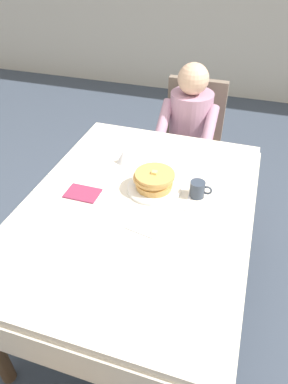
{
  "coord_description": "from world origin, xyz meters",
  "views": [
    {
      "loc": [
        0.44,
        -1.26,
        1.85
      ],
      "look_at": [
        0.02,
        0.04,
        0.79
      ],
      "focal_mm": 32.93,
      "sensor_mm": 36.0,
      "label": 1
    }
  ],
  "objects_px": {
    "chair_diner": "(192,134)",
    "fork_left_of_plate": "(119,184)",
    "dining_table_main": "(137,218)",
    "knife_right_of_plate": "(189,198)",
    "spoon_near_edge": "(139,232)",
    "plate_breakfast": "(154,188)",
    "cup_coffee": "(198,189)",
    "breakfast_stack": "(154,180)",
    "syrup_pitcher": "(123,157)",
    "diner_person": "(189,127)"
  },
  "relations": [
    {
      "from": "knife_right_of_plate",
      "to": "spoon_near_edge",
      "type": "distance_m",
      "value": 0.35
    },
    {
      "from": "knife_right_of_plate",
      "to": "breakfast_stack",
      "type": "bearing_deg",
      "value": 80.78
    },
    {
      "from": "chair_diner",
      "to": "plate_breakfast",
      "type": "relative_size",
      "value": 3.32
    },
    {
      "from": "syrup_pitcher",
      "to": "plate_breakfast",
      "type": "bearing_deg",
      "value": -38.7
    },
    {
      "from": "syrup_pitcher",
      "to": "chair_diner",
      "type": "bearing_deg",
      "value": 73.73
    },
    {
      "from": "dining_table_main",
      "to": "chair_diner",
      "type": "xyz_separation_m",
      "value": [
        0.05,
        1.17,
        -0.12
      ]
    },
    {
      "from": "plate_breakfast",
      "to": "breakfast_stack",
      "type": "distance_m",
      "value": 0.05
    },
    {
      "from": "chair_diner",
      "to": "cup_coffee",
      "type": "relative_size",
      "value": 8.23
    },
    {
      "from": "dining_table_main",
      "to": "diner_person",
      "type": "relative_size",
      "value": 1.36
    },
    {
      "from": "chair_diner",
      "to": "breakfast_stack",
      "type": "xyz_separation_m",
      "value": [
        -0.0,
        -1.03,
        0.27
      ]
    },
    {
      "from": "diner_person",
      "to": "knife_right_of_plate",
      "type": "height_order",
      "value": "diner_person"
    },
    {
      "from": "chair_diner",
      "to": "syrup_pitcher",
      "type": "relative_size",
      "value": 11.62
    },
    {
      "from": "chair_diner",
      "to": "fork_left_of_plate",
      "type": "distance_m",
      "value": 1.09
    },
    {
      "from": "spoon_near_edge",
      "to": "syrup_pitcher",
      "type": "bearing_deg",
      "value": 128.25
    },
    {
      "from": "diner_person",
      "to": "syrup_pitcher",
      "type": "bearing_deg",
      "value": 70.27
    },
    {
      "from": "diner_person",
      "to": "plate_breakfast",
      "type": "bearing_deg",
      "value": 89.84
    },
    {
      "from": "diner_person",
      "to": "cup_coffee",
      "type": "relative_size",
      "value": 9.91
    },
    {
      "from": "knife_right_of_plate",
      "to": "spoon_near_edge",
      "type": "relative_size",
      "value": 1.33
    },
    {
      "from": "diner_person",
      "to": "fork_left_of_plate",
      "type": "distance_m",
      "value": 0.92
    },
    {
      "from": "dining_table_main",
      "to": "spoon_near_edge",
      "type": "distance_m",
      "value": 0.22
    },
    {
      "from": "diner_person",
      "to": "spoon_near_edge",
      "type": "distance_m",
      "value": 1.2
    },
    {
      "from": "knife_right_of_plate",
      "to": "cup_coffee",
      "type": "bearing_deg",
      "value": -47.47
    },
    {
      "from": "chair_diner",
      "to": "syrup_pitcher",
      "type": "xyz_separation_m",
      "value": [
        -0.24,
        -0.84,
        0.25
      ]
    },
    {
      "from": "spoon_near_edge",
      "to": "plate_breakfast",
      "type": "bearing_deg",
      "value": 105.41
    },
    {
      "from": "dining_table_main",
      "to": "plate_breakfast",
      "type": "xyz_separation_m",
      "value": [
        0.05,
        0.14,
        0.1
      ]
    },
    {
      "from": "syrup_pitcher",
      "to": "fork_left_of_plate",
      "type": "bearing_deg",
      "value": -76.5
    },
    {
      "from": "syrup_pitcher",
      "to": "fork_left_of_plate",
      "type": "distance_m",
      "value": 0.22
    },
    {
      "from": "dining_table_main",
      "to": "spoon_near_edge",
      "type": "height_order",
      "value": "spoon_near_edge"
    },
    {
      "from": "spoon_near_edge",
      "to": "dining_table_main",
      "type": "bearing_deg",
      "value": 122.37
    },
    {
      "from": "dining_table_main",
      "to": "knife_right_of_plate",
      "type": "distance_m",
      "value": 0.28
    },
    {
      "from": "breakfast_stack",
      "to": "knife_right_of_plate",
      "type": "relative_size",
      "value": 1.05
    },
    {
      "from": "chair_diner",
      "to": "fork_left_of_plate",
      "type": "xyz_separation_m",
      "value": [
        -0.19,
        -1.05,
        0.21
      ]
    },
    {
      "from": "dining_table_main",
      "to": "plate_breakfast",
      "type": "distance_m",
      "value": 0.18
    },
    {
      "from": "chair_diner",
      "to": "breakfast_stack",
      "type": "relative_size",
      "value": 4.43
    },
    {
      "from": "diner_person",
      "to": "syrup_pitcher",
      "type": "relative_size",
      "value": 14.0
    },
    {
      "from": "plate_breakfast",
      "to": "syrup_pitcher",
      "type": "relative_size",
      "value": 3.5
    },
    {
      "from": "diner_person",
      "to": "spoon_near_edge",
      "type": "xyz_separation_m",
      "value": [
        0.02,
        -1.2,
        0.07
      ]
    },
    {
      "from": "breakfast_stack",
      "to": "spoon_near_edge",
      "type": "distance_m",
      "value": 0.33
    },
    {
      "from": "plate_breakfast",
      "to": "breakfast_stack",
      "type": "xyz_separation_m",
      "value": [
        -0.0,
        -0.0,
        0.05
      ]
    },
    {
      "from": "dining_table_main",
      "to": "syrup_pitcher",
      "type": "relative_size",
      "value": 19.05
    },
    {
      "from": "cup_coffee",
      "to": "breakfast_stack",
      "type": "bearing_deg",
      "value": -175.9
    },
    {
      "from": "syrup_pitcher",
      "to": "knife_right_of_plate",
      "type": "relative_size",
      "value": 0.4
    },
    {
      "from": "breakfast_stack",
      "to": "syrup_pitcher",
      "type": "distance_m",
      "value": 0.31
    },
    {
      "from": "chair_diner",
      "to": "breakfast_stack",
      "type": "height_order",
      "value": "chair_diner"
    },
    {
      "from": "dining_table_main",
      "to": "knife_right_of_plate",
      "type": "xyz_separation_m",
      "value": [
        0.24,
        0.12,
        0.09
      ]
    },
    {
      "from": "breakfast_stack",
      "to": "knife_right_of_plate",
      "type": "xyz_separation_m",
      "value": [
        0.19,
        -0.02,
        -0.06
      ]
    },
    {
      "from": "cup_coffee",
      "to": "syrup_pitcher",
      "type": "height_order",
      "value": "cup_coffee"
    },
    {
      "from": "knife_right_of_plate",
      "to": "spoon_near_edge",
      "type": "height_order",
      "value": "same"
    },
    {
      "from": "breakfast_stack",
      "to": "dining_table_main",
      "type": "bearing_deg",
      "value": -108.2
    },
    {
      "from": "cup_coffee",
      "to": "knife_right_of_plate",
      "type": "distance_m",
      "value": 0.06
    }
  ]
}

